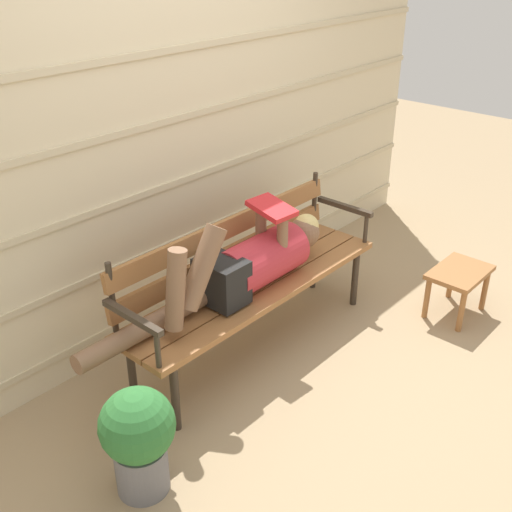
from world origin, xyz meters
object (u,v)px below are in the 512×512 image
at_px(park_bench, 247,274).
at_px(reclining_person, 246,264).
at_px(footstool, 459,279).
at_px(potted_plant, 138,437).

xyz_separation_m(park_bench, reclining_person, (-0.08, -0.07, 0.12)).
height_order(reclining_person, footstool, reclining_person).
bearing_deg(footstool, park_bench, 145.00).
xyz_separation_m(footstool, potted_plant, (-2.28, 0.39, 0.04)).
relative_size(footstool, potted_plant, 0.80).
distance_m(footstool, potted_plant, 2.31).
distance_m(reclining_person, potted_plant, 1.15).
relative_size(park_bench, potted_plant, 3.35).
bearing_deg(park_bench, reclining_person, -140.58).
bearing_deg(reclining_person, footstool, -30.83).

